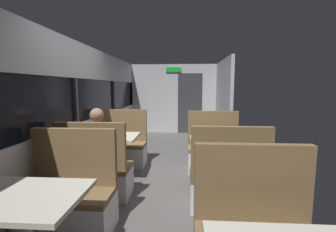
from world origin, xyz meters
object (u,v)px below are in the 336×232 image
bench_rear_aisle_facing_entry (213,153)px  coffee_cup_secondary (225,135)px  bench_near_window_facing_entry (70,202)px  bench_mid_window_facing_entry (122,149)px  bench_mid_window_facing_end (96,175)px  dining_table_near_window (23,208)px  bench_rear_aisle_facing_end (227,184)px  dining_table_mid_window (111,141)px  dining_table_rear_aisle (220,146)px  seated_passenger (98,159)px  coffee_cup_primary (120,132)px

bench_rear_aisle_facing_entry → coffee_cup_secondary: bench_rear_aisle_facing_entry is taller
bench_near_window_facing_entry → bench_mid_window_facing_entry: same height
bench_near_window_facing_entry → bench_rear_aisle_facing_entry: bearing=47.9°
bench_mid_window_facing_end → bench_mid_window_facing_entry: (0.00, 1.40, 0.00)m
dining_table_near_window → coffee_cup_secondary: coffee_cup_secondary is taller
bench_rear_aisle_facing_end → bench_mid_window_facing_entry: bearing=138.2°
dining_table_mid_window → bench_rear_aisle_facing_end: size_ratio=0.82×
bench_rear_aisle_facing_entry → coffee_cup_secondary: (0.11, -0.53, 0.46)m
bench_near_window_facing_entry → dining_table_mid_window: 1.51m
dining_table_rear_aisle → coffee_cup_secondary: 0.25m
seated_passenger → coffee_cup_secondary: seated_passenger is taller
dining_table_rear_aisle → bench_rear_aisle_facing_end: (0.00, -0.70, -0.31)m
coffee_cup_primary → bench_rear_aisle_facing_entry: bearing=14.4°
bench_near_window_facing_entry → coffee_cup_primary: 1.63m
dining_table_rear_aisle → bench_rear_aisle_facing_end: 0.77m
bench_near_window_facing_entry → bench_rear_aisle_facing_end: size_ratio=1.00×
bench_near_window_facing_entry → dining_table_rear_aisle: (1.79, 1.28, 0.31)m
bench_near_window_facing_entry → bench_mid_window_facing_end: (0.00, 0.78, 0.00)m
seated_passenger → coffee_cup_primary: (0.14, 0.70, 0.25)m
bench_near_window_facing_entry → bench_mid_window_facing_end: size_ratio=1.00×
dining_table_near_window → bench_mid_window_facing_end: bearing=90.0°
bench_rear_aisle_facing_end → coffee_cup_secondary: (0.11, 0.87, 0.46)m
bench_rear_aisle_facing_entry → seated_passenger: seated_passenger is taller
bench_rear_aisle_facing_entry → seated_passenger: 2.13m
dining_table_mid_window → bench_rear_aisle_facing_entry: 1.88m
bench_mid_window_facing_end → coffee_cup_secondary: (1.90, 0.67, 0.46)m
dining_table_mid_window → bench_rear_aisle_facing_end: bearing=-26.7°
dining_table_mid_window → bench_mid_window_facing_end: 0.77m
dining_table_mid_window → seated_passenger: 0.64m
seated_passenger → coffee_cup_secondary: (1.90, 0.60, 0.25)m
dining_table_mid_window → seated_passenger: bearing=-90.0°
bench_rear_aisle_facing_entry → bench_mid_window_facing_entry: bearing=173.6°
bench_mid_window_facing_entry → coffee_cup_primary: size_ratio=12.22×
dining_table_near_window → coffee_cup_secondary: size_ratio=10.00×
coffee_cup_secondary → bench_rear_aisle_facing_end: bearing=-97.0°
bench_mid_window_facing_entry → bench_rear_aisle_facing_entry: size_ratio=1.00×
dining_table_mid_window → bench_mid_window_facing_entry: size_ratio=0.82×
bench_rear_aisle_facing_entry → coffee_cup_primary: 1.76m
dining_table_mid_window → coffee_cup_primary: coffee_cup_primary is taller
dining_table_near_window → bench_mid_window_facing_entry: 2.90m
bench_rear_aisle_facing_end → bench_mid_window_facing_end: bearing=173.6°
bench_rear_aisle_facing_entry → seated_passenger: (-1.79, -1.13, 0.21)m
dining_table_near_window → seated_passenger: size_ratio=0.71×
bench_near_window_facing_entry → bench_rear_aisle_facing_entry: 2.67m
bench_mid_window_facing_entry → coffee_cup_secondary: 2.08m
dining_table_rear_aisle → dining_table_mid_window: bearing=173.6°
bench_near_window_facing_entry → bench_rear_aisle_facing_end: bearing=18.0°
coffee_cup_primary → dining_table_mid_window: bearing=-151.8°
bench_rear_aisle_facing_entry → seated_passenger: bearing=-147.8°
bench_rear_aisle_facing_end → coffee_cup_secondary: 0.99m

